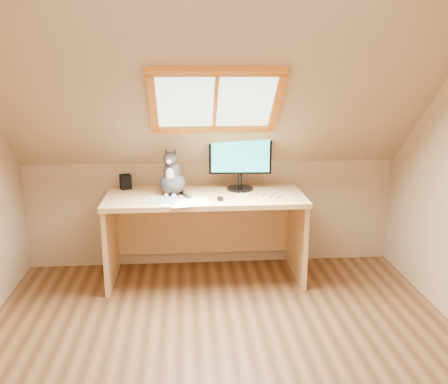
{
  "coord_description": "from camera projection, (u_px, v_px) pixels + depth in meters",
  "views": [
    {
      "loc": [
        -0.24,
        -2.85,
        1.91
      ],
      "look_at": [
        0.06,
        1.0,
        0.91
      ],
      "focal_mm": 40.0,
      "sensor_mm": 36.0,
      "label": 1
    }
  ],
  "objects": [
    {
      "name": "ground",
      "position": [
        226.0,
        365.0,
        3.25
      ],
      "size": [
        3.5,
        3.5,
        0.0
      ],
      "primitive_type": "plane",
      "color": "brown",
      "rests_on": "ground"
    },
    {
      "name": "room_shell",
      "position": [
        228.0,
        151.0,
        2.8
      ],
      "size": [
        3.52,
        3.52,
        2.41
      ],
      "color": "tan",
      "rests_on": "ground"
    },
    {
      "name": "desk",
      "position": [
        205.0,
        217.0,
        4.51
      ],
      "size": [
        1.73,
        0.76,
        0.79
      ],
      "color": "#DDAE69",
      "rests_on": "ground"
    },
    {
      "name": "monitor",
      "position": [
        240.0,
        158.0,
        4.45
      ],
      "size": [
        0.56,
        0.24,
        0.52
      ],
      "color": "black",
      "rests_on": "desk"
    },
    {
      "name": "cat",
      "position": [
        172.0,
        178.0,
        4.34
      ],
      "size": [
        0.28,
        0.31,
        0.42
      ],
      "color": "#45403D",
      "rests_on": "desk"
    },
    {
      "name": "desk_speaker",
      "position": [
        126.0,
        182.0,
        4.55
      ],
      "size": [
        0.12,
        0.12,
        0.13
      ],
      "primitive_type": "cube",
      "rotation": [
        0.0,
        0.0,
        0.34
      ],
      "color": "black",
      "rests_on": "desk"
    },
    {
      "name": "graphics_tablet",
      "position": [
        161.0,
        200.0,
        4.17
      ],
      "size": [
        0.31,
        0.26,
        0.01
      ],
      "primitive_type": "cube",
      "rotation": [
        0.0,
        0.0,
        -0.25
      ],
      "color": "#B2B2B7",
      "rests_on": "desk"
    },
    {
      "name": "mouse",
      "position": [
        220.0,
        198.0,
        4.19
      ],
      "size": [
        0.07,
        0.1,
        0.03
      ],
      "primitive_type": "ellipsoid",
      "rotation": [
        0.0,
        0.0,
        0.14
      ],
      "color": "black",
      "rests_on": "desk"
    },
    {
      "name": "papers",
      "position": [
        188.0,
        202.0,
        4.11
      ],
      "size": [
        0.35,
        0.3,
        0.01
      ],
      "color": "white",
      "rests_on": "desk"
    },
    {
      "name": "cables",
      "position": [
        257.0,
        196.0,
        4.29
      ],
      "size": [
        0.51,
        0.26,
        0.01
      ],
      "color": "silver",
      "rests_on": "desk"
    }
  ]
}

